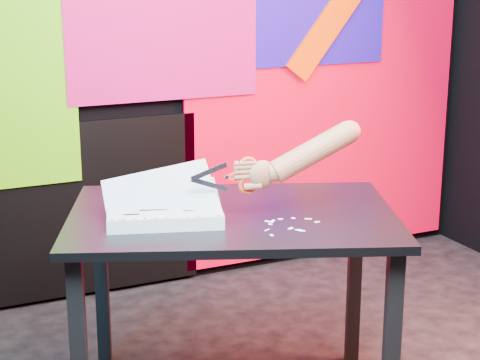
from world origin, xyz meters
name	(u,v)px	position (x,y,z in m)	size (l,w,h in m)	color
room	(388,39)	(0.00, 0.00, 1.35)	(3.01, 3.01, 2.71)	black
backdrop	(224,94)	(0.06, 1.46, 0.96)	(2.88, 0.05, 2.08)	#EF0028
work_table	(232,239)	(-0.43, 0.26, 0.65)	(1.32, 1.11, 0.75)	black
printout_stack	(165,212)	(-0.67, 0.29, 0.78)	(0.44, 0.38, 0.20)	beige
scissors	(243,176)	(-0.42, 0.20, 0.89)	(0.23, 0.05, 0.13)	#AFB9D4
hand_forearm	(304,155)	(-0.21, 0.16, 0.95)	(0.43, 0.13, 0.22)	#98593A
paper_clippings	(287,225)	(-0.32, 0.06, 0.75)	(0.21, 0.16, 0.00)	white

